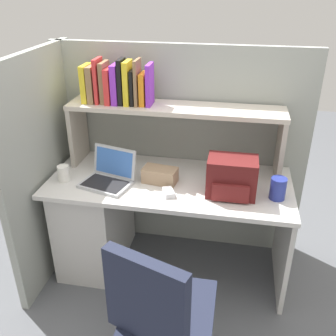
% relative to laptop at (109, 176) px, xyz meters
% --- Properties ---
extents(ground_plane, '(8.00, 8.00, 0.00)m').
position_rel_laptop_xyz_m(ground_plane, '(0.38, 0.10, -0.78)').
color(ground_plane, '#595B60').
extents(desk, '(1.60, 0.70, 0.73)m').
position_rel_laptop_xyz_m(desk, '(-0.01, 0.10, -0.38)').
color(desk, silver).
rests_on(desk, ground_plane).
extents(cubicle_partition_rear, '(1.84, 0.05, 1.55)m').
position_rel_laptop_xyz_m(cubicle_partition_rear, '(0.38, 0.48, -0.01)').
color(cubicle_partition_rear, '#939991').
rests_on(cubicle_partition_rear, ground_plane).
extents(cubicle_partition_left, '(0.05, 1.06, 1.55)m').
position_rel_laptop_xyz_m(cubicle_partition_left, '(-0.47, 0.05, -0.01)').
color(cubicle_partition_left, '#939991').
rests_on(cubicle_partition_left, ground_plane).
extents(overhead_hutch, '(1.44, 0.28, 0.45)m').
position_rel_laptop_xyz_m(overhead_hutch, '(0.38, 0.30, 0.30)').
color(overhead_hutch, '#B3A99C').
rests_on(overhead_hutch, desk).
extents(reference_books_on_shelf, '(0.47, 0.18, 0.29)m').
position_rel_laptop_xyz_m(reference_books_on_shelf, '(-0.02, 0.30, 0.53)').
color(reference_books_on_shelf, yellow).
rests_on(reference_books_on_shelf, overhead_hutch).
extents(laptop, '(0.36, 0.32, 0.22)m').
position_rel_laptop_xyz_m(laptop, '(0.00, 0.00, 0.00)').
color(laptop, '#B7BABF').
rests_on(laptop, desk).
extents(backpack, '(0.30, 0.22, 0.24)m').
position_rel_laptop_xyz_m(backpack, '(0.79, 0.00, 0.07)').
color(backpack, '#591919').
rests_on(backpack, desk).
extents(computer_mouse, '(0.10, 0.12, 0.03)m').
position_rel_laptop_xyz_m(computer_mouse, '(0.41, -0.08, -0.03)').
color(computer_mouse, silver).
rests_on(computer_mouse, desk).
extents(paper_cup, '(0.08, 0.08, 0.11)m').
position_rel_laptop_xyz_m(paper_cup, '(-0.30, -0.03, 0.00)').
color(paper_cup, white).
rests_on(paper_cup, desk).
extents(tissue_box, '(0.23, 0.15, 0.10)m').
position_rel_laptop_xyz_m(tissue_box, '(0.32, 0.07, -0.00)').
color(tissue_box, '#9E7F60').
rests_on(tissue_box, desk).
extents(snack_canister, '(0.10, 0.10, 0.14)m').
position_rel_laptop_xyz_m(snack_canister, '(1.07, 0.00, 0.02)').
color(snack_canister, navy).
rests_on(snack_canister, desk).
extents(office_chair, '(0.53, 0.54, 0.93)m').
position_rel_laptop_xyz_m(office_chair, '(0.52, -0.79, -0.39)').
color(office_chair, black).
rests_on(office_chair, ground_plane).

